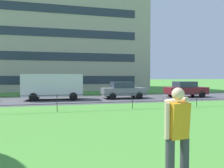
# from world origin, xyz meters

# --- Properties ---
(street_strip) EXTENTS (80.00, 7.13, 0.01)m
(street_strip) POSITION_xyz_m (0.00, 18.52, 0.00)
(street_strip) COLOR #4C4C51
(street_strip) RESTS_ON ground
(park_fence) EXTENTS (36.62, 0.04, 1.00)m
(park_fence) POSITION_xyz_m (0.00, 12.26, 0.67)
(park_fence) COLOR black
(park_fence) RESTS_ON ground
(person_thrower) EXTENTS (0.51, 0.81, 1.83)m
(person_thrower) POSITION_xyz_m (2.18, 2.99, 0.99)
(person_thrower) COLOR #383842
(person_thrower) RESTS_ON ground
(panel_van_far_left) EXTENTS (5.06, 2.23, 2.24)m
(panel_van_far_left) POSITION_xyz_m (-0.39, 18.87, 1.27)
(panel_van_far_left) COLOR silver
(panel_van_far_left) RESTS_ON ground
(car_grey_center) EXTENTS (4.01, 1.83, 1.54)m
(car_grey_center) POSITION_xyz_m (5.86, 18.61, 0.78)
(car_grey_center) COLOR slate
(car_grey_center) RESTS_ON ground
(car_maroon_left) EXTENTS (4.03, 1.87, 1.54)m
(car_maroon_left) POSITION_xyz_m (12.24, 18.40, 0.78)
(car_maroon_left) COLOR maroon
(car_maroon_left) RESTS_ON ground
(apartment_building_background) EXTENTS (30.84, 16.19, 16.04)m
(apartment_building_background) POSITION_xyz_m (-2.17, 36.97, 8.03)
(apartment_building_background) COLOR #ADA393
(apartment_building_background) RESTS_ON ground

